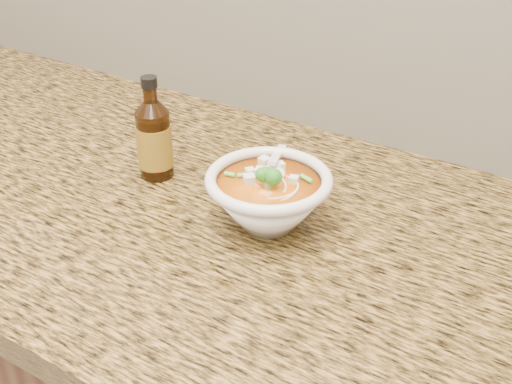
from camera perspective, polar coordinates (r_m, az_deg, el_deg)
The scene contains 3 objects.
counter_slab at distance 0.93m, azimuth -3.00°, elevation -2.42°, with size 4.00×0.68×0.04m, color olive.
soup_bowl at distance 0.87m, azimuth 1.11°, elevation -0.59°, with size 0.17×0.19×0.10m.
hot_sauce_bottle at distance 0.98m, azimuth -9.03°, elevation 4.60°, with size 0.05×0.05×0.16m.
Camera 1 is at (0.45, 1.05, 1.40)m, focal length 45.00 mm.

